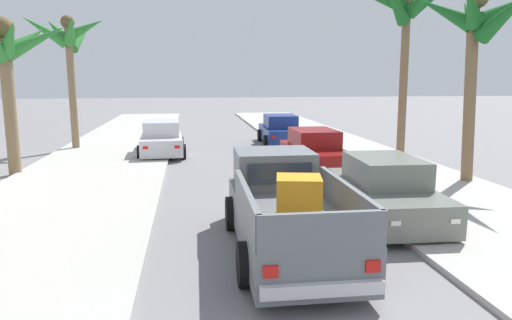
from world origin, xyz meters
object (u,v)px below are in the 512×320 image
object	(u,v)px
palm_tree_right_mid	(69,41)
palm_tree_right_back	(406,14)
pickup_truck	(285,211)
palm_tree_left_back	(5,50)
car_left_far	(162,139)
car_right_mid	(385,191)
car_right_near	(314,152)
car_left_mid	(280,131)
palm_tree_left_fore	(478,26)

from	to	relation	value
palm_tree_right_mid	palm_tree_right_back	size ratio (longest dim) A/B	0.88
pickup_truck	palm_tree_left_back	size ratio (longest dim) A/B	0.96
car_left_far	palm_tree_right_back	world-z (taller)	palm_tree_right_back
car_left_far	palm_tree_right_mid	world-z (taller)	palm_tree_right_mid
palm_tree_left_back	car_left_far	bearing A→B (deg)	36.57
car_left_far	palm_tree_right_mid	size ratio (longest dim) A/B	0.69
car_right_mid	palm_tree_left_back	bearing A→B (deg)	147.46
car_left_far	palm_tree_right_back	distance (m)	11.55
car_right_near	car_left_far	size ratio (longest dim) A/B	0.99
car_left_far	palm_tree_left_back	bearing A→B (deg)	-143.43
car_right_near	palm_tree_left_back	bearing A→B (deg)	175.84
car_left_mid	palm_tree_left_back	size ratio (longest dim) A/B	0.79
palm_tree_right_mid	palm_tree_left_back	distance (m)	5.80
car_left_mid	palm_tree_right_mid	bearing A→B (deg)	-177.06
car_left_far	palm_tree_right_mid	xyz separation A→B (m)	(-4.18, 2.05, 4.38)
palm_tree_left_back	car_right_mid	bearing A→B (deg)	-32.54
car_left_far	car_right_near	bearing A→B (deg)	-37.27
car_right_near	car_left_mid	distance (m)	7.01
palm_tree_right_back	palm_tree_right_mid	bearing A→B (deg)	160.76
palm_tree_left_fore	palm_tree_right_mid	world-z (taller)	palm_tree_right_mid
palm_tree_left_back	palm_tree_right_back	bearing A→B (deg)	3.06
pickup_truck	palm_tree_left_back	bearing A→B (deg)	133.53
car_left_mid	car_right_mid	size ratio (longest dim) A/B	1.00
car_right_mid	palm_tree_right_mid	distance (m)	16.75
car_left_mid	palm_tree_left_back	distance (m)	13.04
car_left_mid	palm_tree_right_back	world-z (taller)	palm_tree_right_back
car_right_near	car_left_mid	xyz separation A→B (m)	(0.10, 7.01, 0.00)
car_left_far	palm_tree_left_fore	size ratio (longest dim) A/B	0.69
car_right_near	palm_tree_right_back	bearing A→B (deg)	21.13
pickup_truck	car_right_near	xyz separation A→B (m)	(2.72, 7.68, -0.08)
palm_tree_right_mid	palm_tree_left_back	bearing A→B (deg)	-97.42
car_left_mid	car_right_mid	bearing A→B (deg)	-90.09
car_left_mid	palm_tree_left_back	bearing A→B (deg)	-150.17
car_right_mid	palm_tree_left_fore	bearing A→B (deg)	37.99
pickup_truck	palm_tree_left_fore	distance (m)	9.64
car_right_near	palm_tree_right_mid	size ratio (longest dim) A/B	0.68
pickup_truck	car_left_far	world-z (taller)	pickup_truck
car_right_mid	palm_tree_left_back	world-z (taller)	palm_tree_left_back
car_left_far	palm_tree_left_fore	world-z (taller)	palm_tree_left_fore
palm_tree_right_mid	car_right_mid	bearing A→B (deg)	-51.35
pickup_truck	car_right_near	world-z (taller)	pickup_truck
car_left_far	palm_tree_left_back	size ratio (longest dim) A/B	0.79
palm_tree_left_fore	palm_tree_right_back	xyz separation A→B (m)	(-0.34, 4.33, 0.92)
palm_tree_right_back	car_left_mid	bearing A→B (deg)	126.16
car_left_mid	palm_tree_right_mid	xyz separation A→B (m)	(-10.12, -0.52, 4.38)
palm_tree_right_back	car_right_near	bearing A→B (deg)	-158.87
palm_tree_right_mid	palm_tree_right_back	world-z (taller)	palm_tree_right_back
palm_tree_right_mid	car_right_near	bearing A→B (deg)	-32.94
car_left_mid	car_left_far	world-z (taller)	same
car_left_mid	palm_tree_left_fore	bearing A→B (deg)	-66.19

